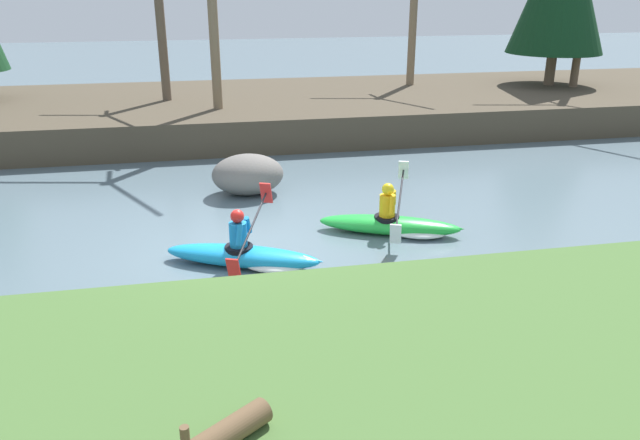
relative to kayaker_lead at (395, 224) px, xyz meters
The scene contains 7 objects.
ground_plane 2.94m from the kayaker_lead, behind, with size 90.00×90.00×0.00m, color slate.
riverbank_far 10.63m from the kayaker_lead, 105.98° to the left, with size 44.00×8.02×0.98m.
bare_tree_upstream 11.48m from the kayaker_lead, 113.67° to the left, with size 2.80×2.76×5.00m.
bare_tree_mid_downstream 12.93m from the kayaker_lead, 69.87° to the left, with size 3.29×3.25×5.95m.
kayaker_lead is the anchor object (origin of this frame).
kayaker_middle 3.02m from the kayaker_lead, 162.68° to the right, with size 2.72×1.98×1.20m.
boulder_midstream 3.93m from the kayaker_lead, 130.23° to the left, with size 1.62×1.26×0.91m.
Camera 1 is at (-0.67, -10.33, 4.52)m, focal length 35.00 mm.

